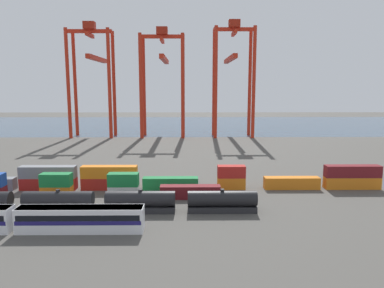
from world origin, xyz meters
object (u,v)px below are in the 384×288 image
object	(u,v)px
passenger_train	(14,218)
gantry_crane_east	(233,68)
shipping_container_6	(190,192)
freight_tank_row	(100,202)
shipping_container_4	(124,192)
shipping_container_10	(110,183)
shipping_container_15	(292,183)
gantry_crane_west	(92,69)
gantry_crane_central	(163,71)

from	to	relation	value
passenger_train	gantry_crane_east	distance (m)	125.63
passenger_train	shipping_container_6	xyz separation A→B (m)	(27.30, 16.87, -0.84)
passenger_train	freight_tank_row	xyz separation A→B (m)	(11.04, 8.71, -0.19)
shipping_container_6	shipping_container_4	bearing A→B (deg)	180.00
shipping_container_10	shipping_container_15	distance (m)	40.04
passenger_train	shipping_container_4	size ratio (longest dim) A/B	6.61
freight_tank_row	shipping_container_15	world-z (taller)	freight_tank_row
shipping_container_6	gantry_crane_west	xyz separation A→B (m)	(-43.06, 95.25, 28.67)
shipping_container_6	freight_tank_row	bearing A→B (deg)	-153.36
shipping_container_4	shipping_container_15	distance (m)	36.44
shipping_container_4	shipping_container_15	world-z (taller)	same
shipping_container_4	shipping_container_10	world-z (taller)	same
shipping_container_6	gantry_crane_west	bearing A→B (deg)	114.33
gantry_crane_east	shipping_container_15	bearing A→B (deg)	-88.27
shipping_container_4	gantry_crane_east	distance (m)	105.78
shipping_container_4	freight_tank_row	bearing A→B (deg)	-109.36
freight_tank_row	shipping_container_6	xyz separation A→B (m)	(16.26, 8.16, -0.66)
shipping_container_10	passenger_train	bearing A→B (deg)	-112.24
shipping_container_6	gantry_crane_central	world-z (taller)	gantry_crane_central
freight_tank_row	gantry_crane_central	distance (m)	108.09
shipping_container_10	gantry_crane_central	size ratio (longest dim) A/B	0.25
passenger_train	shipping_container_4	world-z (taller)	passenger_train
gantry_crane_west	gantry_crane_east	distance (m)	62.78
shipping_container_6	gantry_crane_east	bearing A→B (deg)	78.41
passenger_train	shipping_container_10	xyz separation A→B (m)	(9.66, 23.64, -0.84)
gantry_crane_east	gantry_crane_central	bearing A→B (deg)	179.70
gantry_crane_central	shipping_container_15	bearing A→B (deg)	-69.16
shipping_container_10	gantry_crane_east	distance (m)	101.16
passenger_train	shipping_container_10	world-z (taller)	passenger_train
gantry_crane_central	gantry_crane_east	world-z (taller)	gantry_crane_east
passenger_train	gantry_crane_east	size ratio (longest dim) A/B	0.78
shipping_container_6	gantry_crane_west	distance (m)	108.39
shipping_container_6	shipping_container_15	bearing A→B (deg)	16.80
gantry_crane_west	gantry_crane_central	distance (m)	31.41
shipping_container_15	gantry_crane_east	world-z (taller)	gantry_crane_east
shipping_container_10	gantry_crane_central	distance (m)	94.02
shipping_container_4	gantry_crane_east	xyz separation A→B (m)	(33.11, 96.12, 29.23)
shipping_container_15	shipping_container_10	bearing A→B (deg)	180.00
passenger_train	shipping_container_4	bearing A→B (deg)	50.50
shipping_container_6	shipping_container_15	distance (m)	23.40
shipping_container_15	gantry_crane_central	world-z (taller)	gantry_crane_central
freight_tank_row	shipping_container_10	world-z (taller)	freight_tank_row
gantry_crane_west	freight_tank_row	bearing A→B (deg)	-75.47
gantry_crane_central	passenger_train	bearing A→B (deg)	-97.86
freight_tank_row	gantry_crane_west	xyz separation A→B (m)	(-26.80, 103.41, 28.02)
shipping_container_10	freight_tank_row	bearing A→B (deg)	-84.73
freight_tank_row	gantry_crane_central	xyz separation A→B (m)	(4.59, 104.45, 27.44)
passenger_train	shipping_container_15	size ratio (longest dim) A/B	3.30
passenger_train	shipping_container_4	xyz separation A→B (m)	(13.91, 16.87, -0.84)
freight_tank_row	gantry_crane_central	size ratio (longest dim) A/B	1.17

